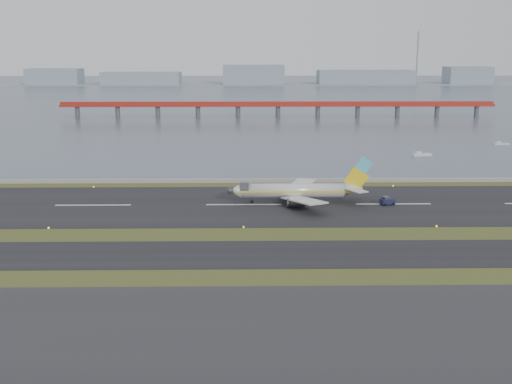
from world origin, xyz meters
The scene contains 12 objects.
ground centered at (0.00, 0.00, 0.00)m, with size 1000.00×1000.00×0.00m, color #304318.
apron_strip centered at (0.00, -55.00, 0.05)m, with size 1000.00×50.00×0.10m, color #2A2A2D.
taxiway_strip centered at (0.00, -12.00, 0.05)m, with size 1000.00×18.00×0.10m, color black.
runway_strip centered at (0.00, 30.00, 0.05)m, with size 1000.00×45.00×0.10m, color black.
seawall centered at (0.00, 60.00, 0.50)m, with size 1000.00×2.50×1.00m, color gray.
bay_water centered at (0.00, 460.00, 0.00)m, with size 1400.00×800.00×1.30m, color #455163.
red_pier centered at (20.00, 250.00, 7.28)m, with size 260.00×5.00×10.20m.
far_shoreline centered at (13.62, 620.00, 6.07)m, with size 1400.00×80.00×60.50m.
airliner centered at (14.67, 31.81, 3.46)m, with size 38.52×32.89×12.80m.
pushback_tug centered at (38.07, 29.17, 1.14)m, with size 4.13×3.16×2.34m.
workboat_near centered at (68.60, 108.61, 0.58)m, with size 7.83×3.73×1.83m.
workboat_far centered at (111.10, 137.21, 0.48)m, with size 6.45×2.93×1.51m.
Camera 1 is at (0.57, -135.66, 40.66)m, focal length 45.00 mm.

